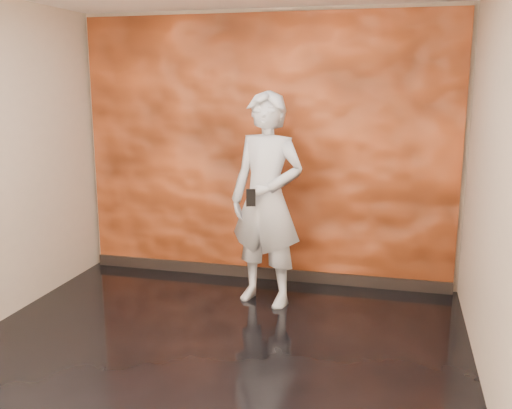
# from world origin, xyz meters

# --- Properties ---
(room) EXTENTS (4.02, 4.02, 2.81)m
(room) POSITION_xyz_m (0.00, 0.00, 1.40)
(room) COLOR black
(room) RESTS_ON ground
(feature_wall) EXTENTS (3.90, 0.06, 2.75)m
(feature_wall) POSITION_xyz_m (0.00, 1.96, 1.38)
(feature_wall) COLOR orange
(feature_wall) RESTS_ON ground
(baseboard) EXTENTS (3.90, 0.04, 0.12)m
(baseboard) POSITION_xyz_m (0.00, 1.92, 0.06)
(baseboard) COLOR black
(baseboard) RESTS_ON ground
(man) EXTENTS (0.83, 0.66, 2.00)m
(man) POSITION_xyz_m (0.18, 1.28, 1.00)
(man) COLOR #ACB3BC
(man) RESTS_ON ground
(phone) EXTENTS (0.09, 0.04, 0.16)m
(phone) POSITION_xyz_m (0.10, 1.02, 1.07)
(phone) COLOR black
(phone) RESTS_ON man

